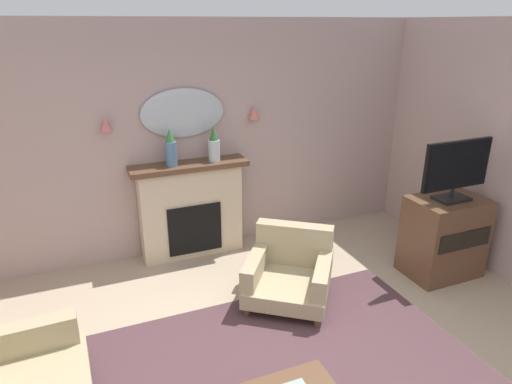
{
  "coord_description": "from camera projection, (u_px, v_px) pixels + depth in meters",
  "views": [
    {
      "loc": [
        -1.32,
        -2.27,
        2.68
      ],
      "look_at": [
        0.26,
        1.55,
        1.11
      ],
      "focal_mm": 31.45,
      "sensor_mm": 36.0,
      "label": 1
    }
  ],
  "objects": [
    {
      "name": "fireplace",
      "position": [
        191.0,
        210.0,
        5.35
      ],
      "size": [
        1.36,
        0.36,
        1.16
      ],
      "color": "beige",
      "rests_on": "ground"
    },
    {
      "name": "patterned_rug",
      "position": [
        291.0,
        382.0,
        3.55
      ],
      "size": [
        3.2,
        2.4,
        0.01
      ],
      "primitive_type": "cube",
      "color": "#4C3338",
      "rests_on": "ground"
    },
    {
      "name": "mantel_vase_centre",
      "position": [
        214.0,
        146.0,
        5.16
      ],
      "size": [
        0.13,
        0.13,
        0.41
      ],
      "color": "silver",
      "rests_on": "fireplace"
    },
    {
      "name": "wall_sconce_right",
      "position": [
        254.0,
        113.0,
        5.34
      ],
      "size": [
        0.14,
        0.14,
        0.14
      ],
      "primitive_type": "cone",
      "color": "#D17066"
    },
    {
      "name": "tv_cabinet",
      "position": [
        444.0,
        237.0,
        4.96
      ],
      "size": [
        0.8,
        0.57,
        0.9
      ],
      "color": "brown",
      "rests_on": "ground"
    },
    {
      "name": "wall_mirror",
      "position": [
        183.0,
        113.0,
        5.07
      ],
      "size": [
        0.96,
        0.06,
        0.56
      ],
      "primitive_type": "ellipsoid",
      "color": "#B2BCC6"
    },
    {
      "name": "tv_flatscreen",
      "position": [
        457.0,
        169.0,
        4.66
      ],
      "size": [
        0.84,
        0.24,
        0.65
      ],
      "color": "black",
      "rests_on": "tv_cabinet"
    },
    {
      "name": "armchair_by_coffee_table",
      "position": [
        290.0,
        270.0,
        4.57
      ],
      "size": [
        1.13,
        1.13,
        0.71
      ],
      "color": "tan",
      "rests_on": "ground"
    },
    {
      "name": "mantel_vase_right",
      "position": [
        171.0,
        149.0,
        4.97
      ],
      "size": [
        0.13,
        0.13,
        0.44
      ],
      "color": "#4C7093",
      "rests_on": "fireplace"
    },
    {
      "name": "wall_back",
      "position": [
        196.0,
        140.0,
        5.31
      ],
      "size": [
        6.72,
        0.1,
        2.73
      ],
      "primitive_type": "cube",
      "color": "#B29993",
      "rests_on": "ground"
    },
    {
      "name": "wall_sconce_left",
      "position": [
        106.0,
        125.0,
        4.74
      ],
      "size": [
        0.14,
        0.14,
        0.14
      ],
      "primitive_type": "cone",
      "color": "#D17066"
    }
  ]
}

